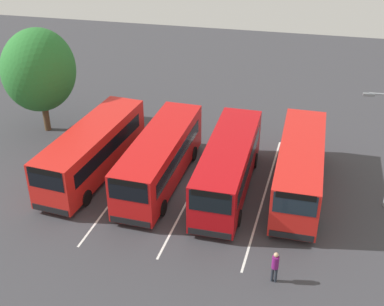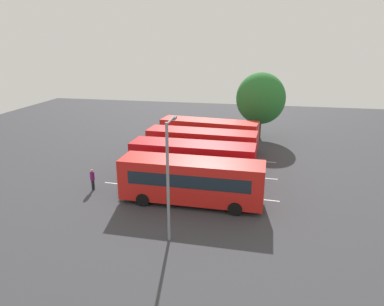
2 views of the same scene
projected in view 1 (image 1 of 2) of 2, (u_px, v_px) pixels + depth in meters
The scene contains 10 objects.
ground_plane at pixel (195, 186), 29.90m from camera, with size 66.64×66.64×0.00m, color #38383D.
bus_far_left at pixel (93, 150), 30.31m from camera, with size 9.85×3.47×3.06m.
bus_center_left at pixel (160, 158), 29.46m from camera, with size 9.76×2.93×3.06m.
bus_center_right at pixel (228, 166), 28.66m from camera, with size 9.71×2.72×3.06m.
bus_far_right at pixel (300, 168), 28.51m from camera, with size 9.70×2.70×3.06m.
pedestrian at pixel (275, 265), 22.58m from camera, with size 0.36×0.36×1.65m.
depot_tree at pixel (39, 70), 34.15m from camera, with size 5.37×4.84×7.32m.
lane_stripe_outer_left at pixel (129, 178), 30.69m from camera, with size 13.33×0.12×0.01m, color silver.
lane_stripe_inner_left at pixel (195, 186), 29.89m from camera, with size 13.33×0.12×0.01m, color silver.
lane_stripe_inner_right at pixel (264, 195), 29.10m from camera, with size 13.33×0.12×0.01m, color silver.
Camera 1 is at (24.46, 5.40, 16.44)m, focal length 47.44 mm.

